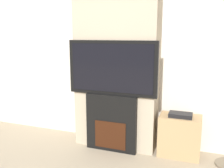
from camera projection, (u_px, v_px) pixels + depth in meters
name	position (u px, v px, depth m)	size (l,w,h in m)	color
wall_back	(121.00, 47.00, 3.47)	(6.00, 0.06, 2.70)	silver
chimney_breast	(117.00, 48.00, 3.28)	(1.11, 0.35, 2.70)	tan
fireplace	(112.00, 123.00, 3.31)	(0.69, 0.15, 0.76)	black
television	(112.00, 68.00, 3.16)	(1.18, 0.07, 0.69)	black
media_stand	(180.00, 135.00, 3.17)	(0.51, 0.32, 0.57)	tan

